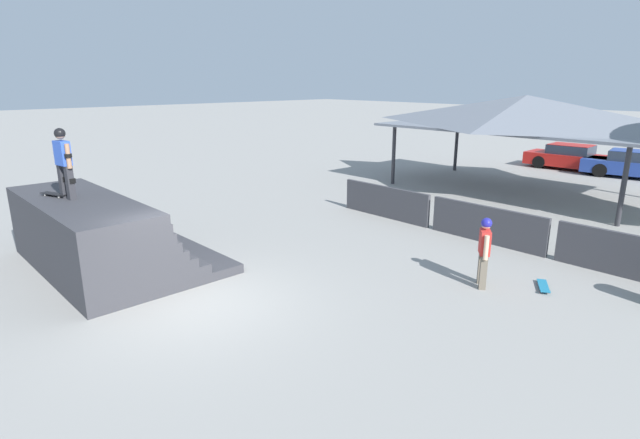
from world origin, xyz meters
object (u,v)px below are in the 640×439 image
parked_car_red (571,158)px  parked_car_blue (636,165)px  skateboard_on_deck (55,194)px  skater_on_deck (63,159)px  bystander_walking (484,247)px  skateboard_on_ground (544,286)px

parked_car_red → parked_car_blue: (3.00, -0.17, 0.00)m
parked_car_blue → skateboard_on_deck: bearing=-114.1°
skater_on_deck → parked_car_red: bearing=75.5°
parked_car_red → parked_car_blue: bearing=-5.7°
bystander_walking → parked_car_red: (-4.75, 17.15, -0.33)m
skateboard_on_deck → parked_car_blue: 24.20m
bystander_walking → skateboard_on_deck: bearing=93.6°
skateboard_on_ground → parked_car_blue: parked_car_blue is taller
skateboard_on_deck → bystander_walking: bearing=19.2°
bystander_walking → skateboard_on_ground: bearing=-86.3°
skater_on_deck → skateboard_on_ground: size_ratio=2.11×
skater_on_deck → skateboard_on_ground: skater_on_deck is taller
skateboard_on_ground → parked_car_blue: 16.36m
bystander_walking → parked_car_blue: (-1.75, 16.98, -0.33)m
skateboard_on_ground → parked_car_red: 17.29m
parked_car_red → bystander_walking: bearing=-76.9°
skater_on_deck → skateboard_on_deck: 1.00m
skater_on_deck → parked_car_red: (2.53, 23.43, -2.11)m
skater_on_deck → skateboard_on_ground: (8.31, 7.14, -2.66)m
skateboard_on_deck → parked_car_blue: (5.96, 23.42, -1.23)m
skateboard_on_deck → skater_on_deck: bearing=-0.1°
skateboard_on_ground → parked_car_blue: (-2.78, 16.11, 0.55)m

